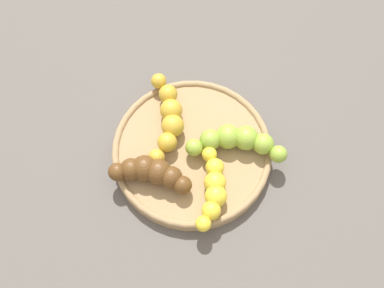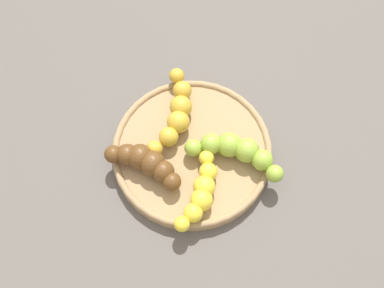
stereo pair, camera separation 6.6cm
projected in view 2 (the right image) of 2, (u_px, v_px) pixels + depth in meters
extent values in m
plane|color=#56514C|center=(192.00, 154.00, 0.69)|extent=(2.40, 2.40, 0.00)
cylinder|color=#A08259|center=(192.00, 152.00, 0.69)|extent=(0.23, 0.23, 0.02)
torus|color=#A08259|center=(192.00, 150.00, 0.68)|extent=(0.23, 0.23, 0.01)
sphere|color=gold|center=(155.00, 149.00, 0.66)|extent=(0.02, 0.02, 0.02)
sphere|color=gold|center=(169.00, 137.00, 0.67)|extent=(0.03, 0.03, 0.03)
sphere|color=gold|center=(178.00, 122.00, 0.68)|extent=(0.03, 0.03, 0.03)
sphere|color=gold|center=(183.00, 106.00, 0.69)|extent=(0.03, 0.03, 0.03)
sphere|color=gold|center=(182.00, 90.00, 0.70)|extent=(0.03, 0.03, 0.03)
sphere|color=gold|center=(177.00, 76.00, 0.71)|extent=(0.02, 0.02, 0.02)
sphere|color=#593819|center=(172.00, 182.00, 0.64)|extent=(0.03, 0.03, 0.03)
sphere|color=#593819|center=(163.00, 172.00, 0.64)|extent=(0.03, 0.03, 0.03)
sphere|color=#593819|center=(152.00, 164.00, 0.65)|extent=(0.04, 0.04, 0.04)
sphere|color=#593819|center=(140.00, 158.00, 0.65)|extent=(0.04, 0.04, 0.04)
sphere|color=#593819|center=(127.00, 155.00, 0.65)|extent=(0.03, 0.03, 0.03)
sphere|color=#593819|center=(113.00, 154.00, 0.65)|extent=(0.03, 0.03, 0.03)
sphere|color=yellow|center=(182.00, 224.00, 0.62)|extent=(0.02, 0.02, 0.02)
sphere|color=yellow|center=(193.00, 213.00, 0.62)|extent=(0.03, 0.03, 0.03)
sphere|color=yellow|center=(202.00, 200.00, 0.63)|extent=(0.03, 0.03, 0.03)
sphere|color=yellow|center=(207.00, 186.00, 0.64)|extent=(0.03, 0.03, 0.03)
sphere|color=yellow|center=(208.00, 172.00, 0.65)|extent=(0.03, 0.03, 0.03)
sphere|color=yellow|center=(206.00, 158.00, 0.66)|extent=(0.02, 0.02, 0.02)
sphere|color=#8CAD38|center=(275.00, 174.00, 0.64)|extent=(0.02, 0.02, 0.02)
sphere|color=#8CAD38|center=(262.00, 160.00, 0.65)|extent=(0.03, 0.03, 0.03)
sphere|color=#8CAD38|center=(247.00, 150.00, 0.66)|extent=(0.04, 0.04, 0.04)
sphere|color=#8CAD38|center=(229.00, 145.00, 0.66)|extent=(0.04, 0.04, 0.04)
sphere|color=#8CAD38|center=(211.00, 144.00, 0.66)|extent=(0.03, 0.03, 0.03)
sphere|color=#8CAD38|center=(193.00, 148.00, 0.66)|extent=(0.02, 0.02, 0.02)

